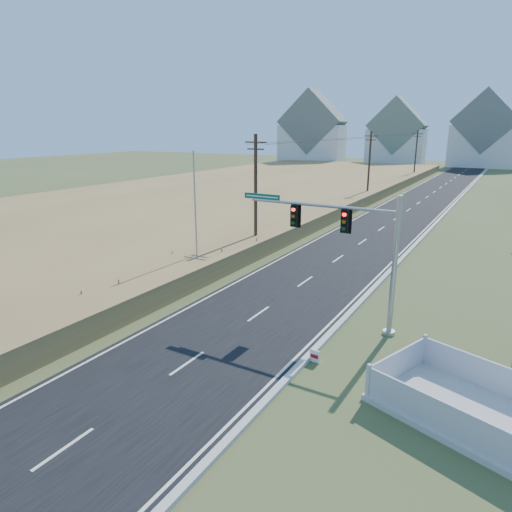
{
  "coord_description": "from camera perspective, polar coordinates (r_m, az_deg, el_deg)",
  "views": [
    {
      "loc": [
        10.9,
        -15.26,
        9.46
      ],
      "look_at": [
        0.23,
        3.33,
        3.4
      ],
      "focal_mm": 32.0,
      "sensor_mm": 36.0,
      "label": 1
    }
  ],
  "objects": [
    {
      "name": "utility_pole_near",
      "position": [
        35.23,
        -0.05,
        7.99
      ],
      "size": [
        1.8,
        0.26,
        9.0
      ],
      "color": "#422D1E",
      "rests_on": "ground"
    },
    {
      "name": "ground",
      "position": [
        21.0,
        -5.17,
        -11.06
      ],
      "size": [
        260.0,
        260.0,
        0.0
      ],
      "primitive_type": "plane",
      "color": "#424F26",
      "rests_on": "ground"
    },
    {
      "name": "condo_nw",
      "position": [
        125.22,
        7.09,
        14.86
      ],
      "size": [
        17.69,
        13.38,
        19.05
      ],
      "rotation": [
        0.0,
        0.0,
        0.14
      ],
      "color": "silver",
      "rests_on": "ground"
    },
    {
      "name": "traffic_signal_mast",
      "position": [
        21.94,
        12.43,
        1.3
      ],
      "size": [
        8.3,
        0.57,
        6.6
      ],
      "rotation": [
        0.0,
        0.0,
        -0.02
      ],
      "color": "#9EA0A5",
      "rests_on": "ground"
    },
    {
      "name": "condo_nnw",
      "position": [
        126.63,
        17.17,
        13.96
      ],
      "size": [
        14.93,
        11.17,
        17.03
      ],
      "rotation": [
        0.0,
        0.0,
        0.07
      ],
      "color": "silver",
      "rests_on": "ground"
    },
    {
      "name": "road",
      "position": [
        66.83,
        20.3,
        6.69
      ],
      "size": [
        8.0,
        180.0,
        0.06
      ],
      "primitive_type": "cube",
      "color": "black",
      "rests_on": "ground"
    },
    {
      "name": "condo_n",
      "position": [
        127.59,
        26.61,
        13.34
      ],
      "size": [
        15.27,
        10.2,
        18.54
      ],
      "color": "silver",
      "rests_on": "ground"
    },
    {
      "name": "utility_pole_far",
      "position": [
        92.05,
        19.34,
        11.94
      ],
      "size": [
        1.8,
        0.26,
        9.0
      ],
      "color": "#422D1E",
      "rests_on": "ground"
    },
    {
      "name": "utility_pole_mid",
      "position": [
        62.9,
        13.96,
        10.97
      ],
      "size": [
        1.8,
        0.26,
        9.0
      ],
      "color": "#422D1E",
      "rests_on": "ground"
    },
    {
      "name": "open_sign",
      "position": [
        19.55,
        7.33,
        -12.3
      ],
      "size": [
        0.45,
        0.1,
        0.55
      ],
      "rotation": [
        0.0,
        0.0,
        -0.09
      ],
      "color": "white",
      "rests_on": "ground"
    },
    {
      "name": "reed_marsh",
      "position": [
        65.95,
        -2.43,
        8.08
      ],
      "size": [
        38.0,
        110.0,
        1.3
      ],
      "primitive_type": "cube",
      "color": "#A57E4A",
      "rests_on": "ground"
    },
    {
      "name": "curb",
      "position": [
        66.28,
        23.84,
        6.31
      ],
      "size": [
        0.3,
        180.0,
        0.18
      ],
      "primitive_type": "cube",
      "color": "#B2AFA8",
      "rests_on": "ground"
    },
    {
      "name": "fence_enclosure",
      "position": [
        17.81,
        24.96,
        -16.91
      ],
      "size": [
        6.85,
        5.75,
        1.33
      ],
      "rotation": [
        0.0,
        0.0,
        -0.35
      ],
      "color": "#B7B5AD",
      "rests_on": "ground"
    },
    {
      "name": "flagpole",
      "position": [
        30.04,
        -7.53,
        3.65
      ],
      "size": [
        0.36,
        0.36,
        8.06
      ],
      "color": "#B7B5AD",
      "rests_on": "ground"
    }
  ]
}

